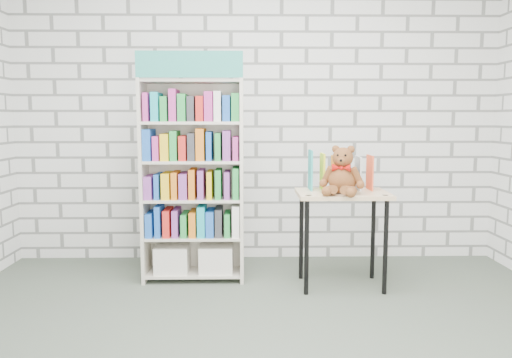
{
  "coord_description": "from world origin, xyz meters",
  "views": [
    {
      "loc": [
        -0.09,
        -2.69,
        1.33
      ],
      "look_at": [
        -0.02,
        0.95,
        0.89
      ],
      "focal_mm": 35.0,
      "sensor_mm": 36.0,
      "label": 1
    }
  ],
  "objects": [
    {
      "name": "ground",
      "position": [
        0.0,
        0.0,
        0.0
      ],
      "size": [
        4.5,
        4.5,
        0.0
      ],
      "primitive_type": "plane",
      "color": "#434C40",
      "rests_on": "ground"
    },
    {
      "name": "room_shell",
      "position": [
        0.0,
        0.0,
        1.78
      ],
      "size": [
        4.52,
        4.02,
        2.81
      ],
      "color": "silver",
      "rests_on": "ground"
    },
    {
      "name": "bookshelf",
      "position": [
        -0.53,
        1.36,
        0.84
      ],
      "size": [
        0.82,
        0.32,
        1.84
      ],
      "color": "beige",
      "rests_on": "ground"
    },
    {
      "name": "display_table",
      "position": [
        0.66,
        1.15,
        0.65
      ],
      "size": [
        0.71,
        0.49,
        0.76
      ],
      "color": "#DDB384",
      "rests_on": "ground"
    },
    {
      "name": "table_books",
      "position": [
        0.66,
        1.27,
        0.91
      ],
      "size": [
        0.49,
        0.22,
        0.29
      ],
      "color": "teal",
      "rests_on": "display_table"
    },
    {
      "name": "teddy_bear",
      "position": [
        0.63,
        1.04,
        0.91
      ],
      "size": [
        0.34,
        0.33,
        0.37
      ],
      "color": "brown",
      "rests_on": "display_table"
    }
  ]
}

